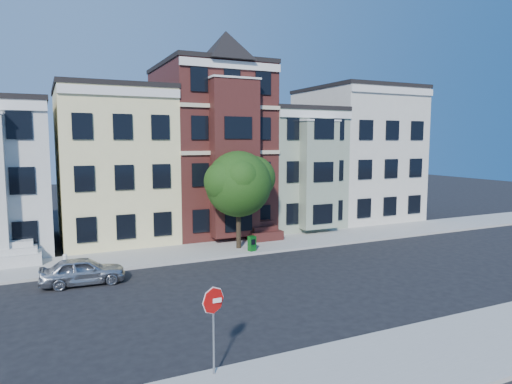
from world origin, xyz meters
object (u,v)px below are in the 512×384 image
parked_car (83,271)px  fire_hydrant (65,263)px  street_tree (238,188)px  stop_sign (213,325)px  newspaper_box (252,243)px

parked_car → fire_hydrant: parked_car is taller
street_tree → stop_sign: size_ratio=2.57×
street_tree → stop_sign: (-6.69, -13.89, -2.27)m
newspaper_box → stop_sign: size_ratio=0.31×
parked_car → fire_hydrant: bearing=17.2°
stop_sign → street_tree: bearing=64.8°
street_tree → fire_hydrant: size_ratio=11.40×
street_tree → fire_hydrant: 10.55m
newspaper_box → fire_hydrant: (-10.40, 0.50, -0.12)m
newspaper_box → parked_car: bearing=180.0°
newspaper_box → fire_hydrant: bearing=165.3°
fire_hydrant → stop_sign: size_ratio=0.23×
fire_hydrant → newspaper_box: bearing=-2.7°
parked_car → stop_sign: bearing=-163.4°
newspaper_box → fire_hydrant: 10.41m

